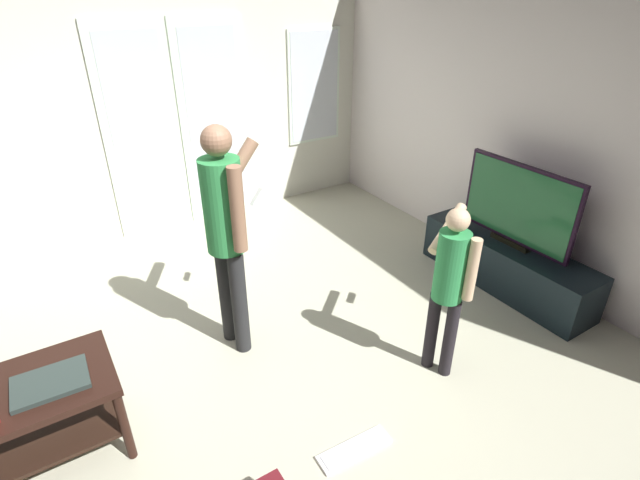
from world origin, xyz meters
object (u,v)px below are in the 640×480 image
Objects in this scene: person_adult at (227,224)px; loose_keyboard at (355,449)px; tv_stand at (506,265)px; laptop_closed at (50,382)px; flat_screen_tv at (518,206)px; coffee_table at (21,412)px; person_child at (450,278)px.

person_adult reaches higher than loose_keyboard.
laptop_closed reaches higher than tv_stand.
person_adult is (-2.24, 0.54, 0.21)m from flat_screen_tv.
coffee_table is at bearing 176.63° from tv_stand.
loose_keyboard is (-0.86, -0.24, -0.71)m from person_child.
coffee_table is 0.58× the size of person_adult.
laptop_closed is (0.17, -0.05, 0.16)m from coffee_table.
flat_screen_tv is 0.62× the size of person_adult.
person_adult reaches higher than laptop_closed.
person_adult is (1.33, 0.33, 0.59)m from coffee_table.
laptop_closed is at bearing -16.15° from coffee_table.
tv_stand is at bearing -13.59° from person_adult.
person_child is at bearing -13.21° from laptop_closed.
flat_screen_tv reaches higher than laptop_closed.
tv_stand is at bearing -3.37° from coffee_table.
flat_screen_tv is 2.31m from person_adult.
loose_keyboard is at bearing -81.89° from person_adult.
tv_stand is 1.27× the size of person_child.
flat_screen_tv is at bearing -3.31° from coffee_table.
coffee_table is 0.61× the size of tv_stand.
tv_stand is 4.26× the size of laptop_closed.
loose_keyboard is at bearing -161.97° from flat_screen_tv.
tv_stand reaches higher than loose_keyboard.
flat_screen_tv reaches higher than loose_keyboard.
flat_screen_tv is at bearing 18.03° from loose_keyboard.
laptop_closed is (-3.40, 0.16, 0.33)m from tv_stand.
coffee_table is 3.59m from flat_screen_tv.
laptop_closed is at bearing -161.84° from person_adult.
coffee_table is 3.57m from tv_stand.
person_adult is at bearing 20.02° from laptop_closed.
tv_stand is at bearing 17.92° from loose_keyboard.
loose_keyboard is 1.24× the size of laptop_closed.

